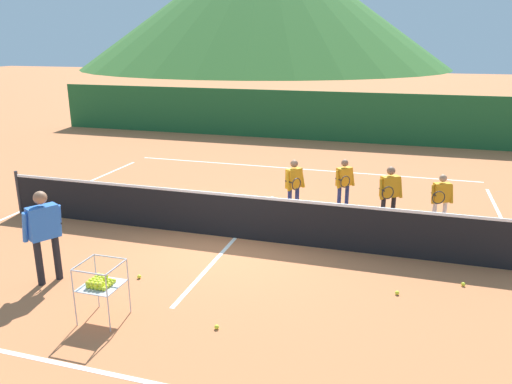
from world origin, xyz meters
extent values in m
plane|color=#C67042|center=(0.00, 0.00, 0.00)|extent=(120.00, 120.00, 0.00)
cube|color=white|center=(0.00, -4.72, 0.00)|extent=(11.19, 0.08, 0.01)
cube|color=white|center=(0.00, 6.21, 0.00)|extent=(11.19, 0.08, 0.01)
cube|color=white|center=(-5.59, 0.00, 0.00)|extent=(0.08, 10.93, 0.01)
cube|color=white|center=(0.00, 0.00, 0.00)|extent=(0.08, 6.08, 0.01)
cylinder|color=#333338|center=(-5.50, 0.00, 0.53)|extent=(0.08, 0.08, 1.05)
cube|color=black|center=(0.00, 0.00, 0.46)|extent=(10.91, 0.02, 0.92)
cube|color=white|center=(0.00, 0.00, 0.95)|extent=(10.91, 0.03, 0.06)
cylinder|color=black|center=(-2.49, -2.95, 0.40)|extent=(0.12, 0.12, 0.81)
cylinder|color=black|center=(-2.34, -2.68, 0.40)|extent=(0.12, 0.12, 0.81)
cube|color=blue|center=(-2.42, -2.81, 1.09)|extent=(0.43, 0.53, 0.57)
sphere|color=#996B4C|center=(-2.42, -2.81, 1.52)|extent=(0.22, 0.22, 0.22)
cylinder|color=blue|center=(-2.61, -3.02, 1.06)|extent=(0.23, 0.18, 0.56)
cylinder|color=blue|center=(-2.32, -2.55, 1.05)|extent=(0.19, 0.16, 0.56)
torus|color=#262628|center=(-2.55, -2.42, 1.01)|extent=(0.16, 0.27, 0.29)
cylinder|color=black|center=(-2.33, -2.54, 1.01)|extent=(0.21, 0.13, 0.03)
cylinder|color=navy|center=(0.90, 1.95, 0.33)|extent=(0.10, 0.10, 0.66)
cylinder|color=navy|center=(0.77, 1.73, 0.33)|extent=(0.10, 0.10, 0.66)
cube|color=orange|center=(0.83, 1.84, 0.90)|extent=(0.36, 0.43, 0.47)
sphere|color=#996B4C|center=(0.83, 1.84, 1.25)|extent=(0.18, 0.18, 0.18)
cylinder|color=orange|center=(1.00, 2.00, 0.87)|extent=(0.19, 0.15, 0.46)
cylinder|color=orange|center=(0.74, 1.63, 0.86)|extent=(0.15, 0.13, 0.46)
torus|color=#262628|center=(0.97, 1.49, 0.86)|extent=(0.17, 0.26, 0.29)
cylinder|color=black|center=(0.76, 1.62, 0.86)|extent=(0.20, 0.14, 0.03)
cylinder|color=navy|center=(2.01, 2.57, 0.32)|extent=(0.09, 0.09, 0.64)
cylinder|color=navy|center=(1.85, 2.39, 0.32)|extent=(0.09, 0.09, 0.64)
cube|color=orange|center=(1.93, 2.48, 0.86)|extent=(0.38, 0.40, 0.45)
sphere|color=#996B4C|center=(1.93, 2.48, 1.20)|extent=(0.18, 0.18, 0.18)
cylinder|color=orange|center=(2.12, 2.60, 0.83)|extent=(0.17, 0.17, 0.44)
cylinder|color=orange|center=(1.81, 2.29, 0.83)|extent=(0.14, 0.14, 0.44)
torus|color=#262628|center=(2.01, 2.11, 0.83)|extent=(0.21, 0.23, 0.29)
cylinder|color=black|center=(1.83, 2.28, 0.83)|extent=(0.18, 0.17, 0.03)
cylinder|color=black|center=(3.14, 1.80, 0.34)|extent=(0.10, 0.10, 0.68)
cylinder|color=black|center=(2.93, 1.65, 0.34)|extent=(0.10, 0.10, 0.68)
cube|color=orange|center=(3.03, 1.72, 0.91)|extent=(0.44, 0.38, 0.47)
sphere|color=#996B4C|center=(3.03, 1.72, 1.27)|extent=(0.19, 0.19, 0.19)
cylinder|color=orange|center=(3.26, 1.81, 0.88)|extent=(0.16, 0.19, 0.46)
cylinder|color=orange|center=(2.86, 1.57, 0.88)|extent=(0.14, 0.16, 0.47)
torus|color=#262628|center=(3.01, 1.35, 0.87)|extent=(0.25, 0.18, 0.29)
cylinder|color=black|center=(2.87, 1.55, 0.87)|extent=(0.15, 0.20, 0.03)
cylinder|color=silver|center=(4.24, 1.95, 0.30)|extent=(0.09, 0.09, 0.61)
cylinder|color=silver|center=(4.03, 1.86, 0.30)|extent=(0.09, 0.09, 0.61)
cube|color=orange|center=(4.13, 1.91, 0.82)|extent=(0.40, 0.29, 0.43)
sphere|color=tan|center=(4.13, 1.91, 1.14)|extent=(0.17, 0.17, 0.17)
cylinder|color=orange|center=(4.34, 1.94, 0.79)|extent=(0.12, 0.18, 0.42)
cylinder|color=orange|center=(3.95, 1.80, 0.79)|extent=(0.11, 0.14, 0.42)
torus|color=#262628|center=(4.06, 1.55, 0.80)|extent=(0.28, 0.13, 0.29)
cylinder|color=black|center=(3.96, 1.77, 0.80)|extent=(0.11, 0.21, 0.03)
cylinder|color=#B7B7BC|center=(-1.11, -3.32, 0.45)|extent=(0.02, 0.02, 0.89)
cylinder|color=#B7B7BC|center=(-0.55, -3.32, 0.45)|extent=(0.02, 0.02, 0.89)
cylinder|color=#B7B7BC|center=(-1.11, -3.88, 0.45)|extent=(0.02, 0.02, 0.89)
cylinder|color=#B7B7BC|center=(-0.55, -3.88, 0.45)|extent=(0.02, 0.02, 0.89)
cube|color=#B7B7BC|center=(-0.83, -3.60, 0.55)|extent=(0.56, 0.56, 0.01)
cube|color=#B7B7BC|center=(-0.83, -3.32, 0.89)|extent=(0.56, 0.02, 0.02)
cube|color=#B7B7BC|center=(-0.83, -3.88, 0.89)|extent=(0.56, 0.02, 0.02)
cube|color=#B7B7BC|center=(-1.11, -3.60, 0.89)|extent=(0.02, 0.56, 0.02)
cube|color=#B7B7BC|center=(-0.55, -3.60, 0.89)|extent=(0.02, 0.56, 0.02)
sphere|color=yellow|center=(-0.97, -3.73, 0.58)|extent=(0.07, 0.07, 0.07)
sphere|color=yellow|center=(-0.96, -3.66, 0.58)|extent=(0.07, 0.07, 0.07)
sphere|color=yellow|center=(-0.96, -3.60, 0.58)|extent=(0.07, 0.07, 0.07)
sphere|color=yellow|center=(-0.97, -3.54, 0.58)|extent=(0.07, 0.07, 0.07)
sphere|color=yellow|center=(-0.96, -3.47, 0.59)|extent=(0.07, 0.07, 0.07)
sphere|color=yellow|center=(-0.89, -3.73, 0.58)|extent=(0.07, 0.07, 0.07)
sphere|color=yellow|center=(-0.89, -3.66, 0.58)|extent=(0.07, 0.07, 0.07)
sphere|color=yellow|center=(-0.89, -3.60, 0.59)|extent=(0.07, 0.07, 0.07)
sphere|color=yellow|center=(-0.90, -3.54, 0.58)|extent=(0.07, 0.07, 0.07)
sphere|color=yellow|center=(-0.90, -3.47, 0.59)|extent=(0.07, 0.07, 0.07)
sphere|color=yellow|center=(-0.83, -3.73, 0.58)|extent=(0.07, 0.07, 0.07)
sphere|color=yellow|center=(-0.83, -3.66, 0.59)|extent=(0.07, 0.07, 0.07)
sphere|color=yellow|center=(-0.84, -3.60, 0.59)|extent=(0.07, 0.07, 0.07)
sphere|color=yellow|center=(-0.83, -3.53, 0.59)|extent=(0.07, 0.07, 0.07)
sphere|color=yellow|center=(-0.83, -3.47, 0.58)|extent=(0.07, 0.07, 0.07)
sphere|color=yellow|center=(-0.76, -3.73, 0.58)|extent=(0.07, 0.07, 0.07)
sphere|color=yellow|center=(-0.77, -3.67, 0.58)|extent=(0.07, 0.07, 0.07)
sphere|color=yellow|center=(-0.77, -3.60, 0.58)|extent=(0.07, 0.07, 0.07)
sphere|color=yellow|center=(-0.77, -3.54, 0.59)|extent=(0.07, 0.07, 0.07)
sphere|color=yellow|center=(-0.77, -3.47, 0.59)|extent=(0.07, 0.07, 0.07)
sphere|color=yellow|center=(-0.70, -3.73, 0.58)|extent=(0.07, 0.07, 0.07)
sphere|color=yellow|center=(-0.70, -3.67, 0.58)|extent=(0.07, 0.07, 0.07)
sphere|color=yellow|center=(-0.70, -3.60, 0.59)|extent=(0.07, 0.07, 0.07)
sphere|color=yellow|center=(-0.70, -3.54, 0.58)|extent=(0.07, 0.07, 0.07)
sphere|color=yellow|center=(-0.71, -3.47, 0.58)|extent=(0.07, 0.07, 0.07)
sphere|color=yellow|center=(-0.97, -3.73, 0.64)|extent=(0.07, 0.07, 0.07)
sphere|color=yellow|center=(-0.97, -3.67, 0.64)|extent=(0.07, 0.07, 0.07)
sphere|color=yellow|center=(-0.96, -3.60, 0.64)|extent=(0.07, 0.07, 0.07)
sphere|color=yellow|center=(-0.95, -3.53, 0.64)|extent=(0.07, 0.07, 0.07)
sphere|color=yellow|center=(-0.96, -3.47, 0.64)|extent=(0.07, 0.07, 0.07)
sphere|color=yellow|center=(-0.90, -3.73, 0.64)|extent=(0.07, 0.07, 0.07)
sphere|color=yellow|center=(-0.90, -3.66, 0.64)|extent=(0.07, 0.07, 0.07)
sphere|color=yellow|center=(-0.90, -3.61, 0.64)|extent=(0.07, 0.07, 0.07)
sphere|color=yellow|center=(-0.89, -3.54, 0.64)|extent=(0.07, 0.07, 0.07)
sphere|color=yellow|center=(-0.90, -3.47, 0.64)|extent=(0.07, 0.07, 0.07)
sphere|color=yellow|center=(-0.83, -3.73, 0.64)|extent=(0.07, 0.07, 0.07)
sphere|color=yellow|center=(-0.83, -3.67, 0.64)|extent=(0.07, 0.07, 0.07)
sphere|color=yellow|center=(-0.83, -3.60, 0.64)|extent=(0.07, 0.07, 0.07)
sphere|color=yellow|center=(-0.83, -3.53, 0.64)|extent=(0.07, 0.07, 0.07)
sphere|color=yellow|center=(-0.83, -3.47, 0.64)|extent=(0.07, 0.07, 0.07)
sphere|color=yellow|center=(-0.76, -3.73, 0.64)|extent=(0.07, 0.07, 0.07)
sphere|color=yellow|center=(-0.77, -3.67, 0.64)|extent=(0.07, 0.07, 0.07)
sphere|color=yellow|center=(0.88, -3.37, 0.03)|extent=(0.07, 0.07, 0.07)
sphere|color=yellow|center=(-1.00, -2.27, 0.03)|extent=(0.07, 0.07, 0.07)
sphere|color=yellow|center=(4.43, -0.92, 0.03)|extent=(0.07, 0.07, 0.07)
sphere|color=yellow|center=(3.36, -1.56, 0.03)|extent=(0.07, 0.07, 0.07)
cube|color=#1E5B2D|center=(0.00, 11.20, 1.02)|extent=(24.61, 0.08, 2.03)
cone|color=#38702D|center=(-18.65, 67.70, 9.62)|extent=(55.04, 55.04, 19.24)
camera|label=1|loc=(3.27, -9.27, 4.01)|focal=35.00mm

